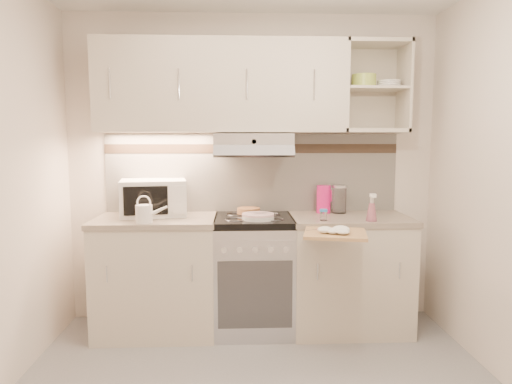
{
  "coord_description": "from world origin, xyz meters",
  "views": [
    {
      "loc": [
        -0.13,
        -2.37,
        1.49
      ],
      "look_at": [
        0.01,
        0.95,
        1.11
      ],
      "focal_mm": 32.0,
      "sensor_mm": 36.0,
      "label": 1
    }
  ],
  "objects_px": {
    "glass_jar": "(339,199)",
    "spray_bottle": "(372,210)",
    "microwave": "(153,198)",
    "pink_pitcher": "(324,199)",
    "plate_stack": "(258,216)",
    "cutting_board": "(335,234)",
    "electric_range": "(254,273)",
    "watering_can": "(145,213)"
  },
  "relations": [
    {
      "from": "watering_can",
      "to": "cutting_board",
      "type": "height_order",
      "value": "watering_can"
    },
    {
      "from": "electric_range",
      "to": "pink_pitcher",
      "type": "xyz_separation_m",
      "value": [
        0.58,
        0.17,
        0.56
      ]
    },
    {
      "from": "pink_pitcher",
      "to": "cutting_board",
      "type": "bearing_deg",
      "value": -92.93
    },
    {
      "from": "watering_can",
      "to": "plate_stack",
      "type": "distance_m",
      "value": 0.82
    },
    {
      "from": "pink_pitcher",
      "to": "spray_bottle",
      "type": "relative_size",
      "value": 1.04
    },
    {
      "from": "electric_range",
      "to": "glass_jar",
      "type": "bearing_deg",
      "value": 12.99
    },
    {
      "from": "electric_range",
      "to": "glass_jar",
      "type": "xyz_separation_m",
      "value": [
        0.7,
        0.16,
        0.56
      ]
    },
    {
      "from": "pink_pitcher",
      "to": "glass_jar",
      "type": "distance_m",
      "value": 0.13
    },
    {
      "from": "electric_range",
      "to": "cutting_board",
      "type": "distance_m",
      "value": 0.85
    },
    {
      "from": "microwave",
      "to": "cutting_board",
      "type": "distance_m",
      "value": 1.46
    },
    {
      "from": "microwave",
      "to": "glass_jar",
      "type": "distance_m",
      "value": 1.49
    },
    {
      "from": "plate_stack",
      "to": "cutting_board",
      "type": "xyz_separation_m",
      "value": [
        0.5,
        -0.4,
        -0.05
      ]
    },
    {
      "from": "glass_jar",
      "to": "spray_bottle",
      "type": "relative_size",
      "value": 1.05
    },
    {
      "from": "pink_pitcher",
      "to": "glass_jar",
      "type": "height_order",
      "value": "glass_jar"
    },
    {
      "from": "electric_range",
      "to": "pink_pitcher",
      "type": "relative_size",
      "value": 3.98
    },
    {
      "from": "glass_jar",
      "to": "plate_stack",
      "type": "bearing_deg",
      "value": -157.43
    },
    {
      "from": "pink_pitcher",
      "to": "spray_bottle",
      "type": "height_order",
      "value": "pink_pitcher"
    },
    {
      "from": "spray_bottle",
      "to": "microwave",
      "type": "bearing_deg",
      "value": 174.85
    },
    {
      "from": "plate_stack",
      "to": "pink_pitcher",
      "type": "distance_m",
      "value": 0.63
    },
    {
      "from": "plate_stack",
      "to": "glass_jar",
      "type": "xyz_separation_m",
      "value": [
        0.67,
        0.28,
        0.09
      ]
    },
    {
      "from": "plate_stack",
      "to": "pink_pitcher",
      "type": "relative_size",
      "value": 1.07
    },
    {
      "from": "electric_range",
      "to": "plate_stack",
      "type": "xyz_separation_m",
      "value": [
        0.03,
        -0.12,
        0.47
      ]
    },
    {
      "from": "pink_pitcher",
      "to": "plate_stack",
      "type": "bearing_deg",
      "value": -150.72
    },
    {
      "from": "microwave",
      "to": "glass_jar",
      "type": "bearing_deg",
      "value": -7.66
    },
    {
      "from": "electric_range",
      "to": "spray_bottle",
      "type": "xyz_separation_m",
      "value": [
        0.86,
        -0.22,
        0.53
      ]
    },
    {
      "from": "microwave",
      "to": "pink_pitcher",
      "type": "bearing_deg",
      "value": -7.1
    },
    {
      "from": "electric_range",
      "to": "cutting_board",
      "type": "xyz_separation_m",
      "value": [
        0.52,
        -0.52,
        0.42
      ]
    },
    {
      "from": "pink_pitcher",
      "to": "microwave",
      "type": "bearing_deg",
      "value": -176.21
    },
    {
      "from": "microwave",
      "to": "spray_bottle",
      "type": "bearing_deg",
      "value": -21.01
    },
    {
      "from": "watering_can",
      "to": "glass_jar",
      "type": "distance_m",
      "value": 1.54
    },
    {
      "from": "microwave",
      "to": "cutting_board",
      "type": "height_order",
      "value": "microwave"
    },
    {
      "from": "plate_stack",
      "to": "pink_pitcher",
      "type": "bearing_deg",
      "value": 27.84
    },
    {
      "from": "watering_can",
      "to": "pink_pitcher",
      "type": "distance_m",
      "value": 1.42
    },
    {
      "from": "cutting_board",
      "to": "pink_pitcher",
      "type": "bearing_deg",
      "value": 97.47
    },
    {
      "from": "plate_stack",
      "to": "spray_bottle",
      "type": "relative_size",
      "value": 1.11
    },
    {
      "from": "pink_pitcher",
      "to": "watering_can",
      "type": "bearing_deg",
      "value": -162.51
    },
    {
      "from": "watering_can",
      "to": "cutting_board",
      "type": "bearing_deg",
      "value": -9.68
    },
    {
      "from": "plate_stack",
      "to": "glass_jar",
      "type": "relative_size",
      "value": 1.06
    },
    {
      "from": "microwave",
      "to": "glass_jar",
      "type": "height_order",
      "value": "microwave"
    },
    {
      "from": "microwave",
      "to": "glass_jar",
      "type": "xyz_separation_m",
      "value": [
        1.49,
        0.05,
        -0.03
      ]
    },
    {
      "from": "glass_jar",
      "to": "spray_bottle",
      "type": "height_order",
      "value": "glass_jar"
    },
    {
      "from": "watering_can",
      "to": "glass_jar",
      "type": "bearing_deg",
      "value": 17.48
    }
  ]
}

